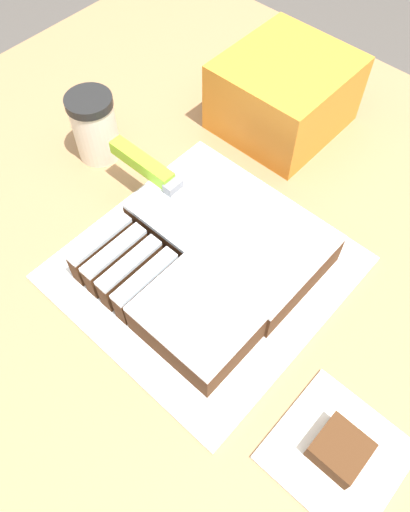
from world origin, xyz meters
TOP-DOWN VIEW (x-y plane):
  - ground_plane at (0.00, 0.00)m, footprint 8.00×8.00m
  - countertop at (0.00, 0.00)m, footprint 1.40×1.10m
  - cake_board at (-0.06, -0.04)m, footprint 0.35×0.36m
  - cake at (-0.05, -0.03)m, footprint 0.27×0.28m
  - knife at (-0.18, -0.00)m, footprint 0.35×0.03m
  - coffee_cup at (-0.35, 0.01)m, footprint 0.07×0.07m
  - paper_napkin at (0.22, -0.12)m, footprint 0.14×0.14m
  - brownie at (0.22, -0.12)m, footprint 0.06×0.06m
  - storage_box at (-0.17, 0.28)m, footprint 0.19×0.20m

SIDE VIEW (x-z plane):
  - ground_plane at x=0.00m, z-range 0.00..0.00m
  - countertop at x=0.00m, z-range 0.00..0.88m
  - cake_board at x=-0.06m, z-range 0.88..0.89m
  - paper_napkin at x=0.22m, z-range 0.88..0.89m
  - brownie at x=0.22m, z-range 0.89..0.92m
  - cake at x=-0.05m, z-range 0.89..0.95m
  - coffee_cup at x=-0.35m, z-range 0.88..1.00m
  - storage_box at x=-0.17m, z-range 0.88..1.01m
  - knife at x=-0.18m, z-range 0.94..0.97m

